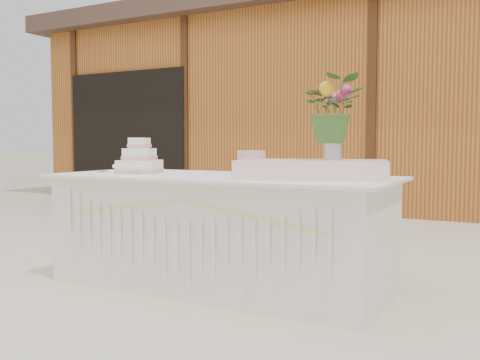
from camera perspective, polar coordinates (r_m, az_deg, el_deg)
ground at (r=3.79m, az=-2.20°, el=-11.20°), size 80.00×80.00×0.00m
barn at (r=9.36m, az=16.95°, el=8.01°), size 12.60×4.60×3.30m
cake_table at (r=3.71m, az=-2.26°, el=-5.43°), size 2.40×1.00×0.77m
wedding_cake at (r=4.04m, az=-10.66°, el=2.00°), size 0.37×0.37×0.26m
pink_cake_stand at (r=3.56m, az=1.21°, el=1.94°), size 0.24×0.24×0.17m
satin_runner at (r=3.40m, az=7.69°, el=1.15°), size 1.03×0.77×0.12m
flower_vase at (r=3.40m, az=9.88°, el=3.41°), size 0.11×0.11×0.15m
bouquet at (r=3.41m, az=9.94°, el=8.25°), size 0.45×0.42×0.42m
loose_flowers at (r=4.26m, az=-13.64°, el=1.00°), size 0.20×0.40×0.02m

